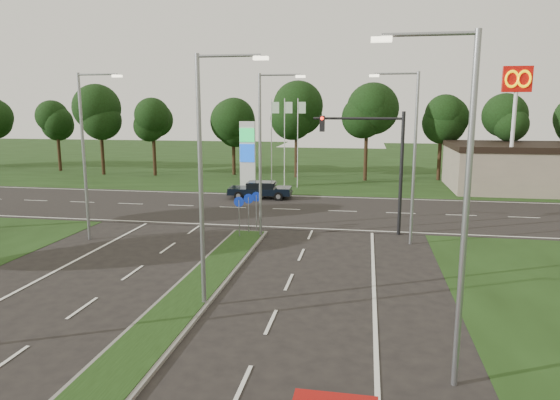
# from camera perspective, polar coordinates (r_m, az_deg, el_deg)

# --- Properties ---
(ground) EXTENTS (160.00, 160.00, 0.00)m
(ground) POSITION_cam_1_polar(r_m,az_deg,el_deg) (14.42, -19.91, -20.10)
(ground) COLOR black
(ground) RESTS_ON ground
(verge_far) EXTENTS (160.00, 50.00, 0.02)m
(verge_far) POSITION_cam_1_polar(r_m,az_deg,el_deg) (66.37, 4.14, 4.26)
(verge_far) COLOR black
(verge_far) RESTS_ON ground
(cross_road) EXTENTS (160.00, 12.00, 0.02)m
(cross_road) POSITION_cam_1_polar(r_m,az_deg,el_deg) (35.99, -0.82, -1.02)
(cross_road) COLOR black
(cross_road) RESTS_ON ground
(median_kerb) EXTENTS (2.00, 26.00, 0.12)m
(median_kerb) POSITION_cam_1_polar(r_m,az_deg,el_deg) (17.56, -13.32, -13.77)
(median_kerb) COLOR slate
(median_kerb) RESTS_ON ground
(commercial_building) EXTENTS (16.00, 9.00, 4.00)m
(commercial_building) POSITION_cam_1_polar(r_m,az_deg,el_deg) (49.43, 28.06, 3.24)
(commercial_building) COLOR gray
(commercial_building) RESTS_ON ground
(streetlight_median_near) EXTENTS (2.53, 0.22, 9.00)m
(streetlight_median_near) POSITION_cam_1_polar(r_m,az_deg,el_deg) (17.68, -8.48, 3.51)
(streetlight_median_near) COLOR gray
(streetlight_median_near) RESTS_ON ground
(streetlight_median_far) EXTENTS (2.53, 0.22, 9.00)m
(streetlight_median_far) POSITION_cam_1_polar(r_m,az_deg,el_deg) (27.31, -1.88, 6.06)
(streetlight_median_far) COLOR gray
(streetlight_median_far) RESTS_ON ground
(streetlight_left_far) EXTENTS (2.53, 0.22, 9.00)m
(streetlight_left_far) POSITION_cam_1_polar(r_m,az_deg,el_deg) (28.85, -21.23, 5.59)
(streetlight_left_far) COLOR gray
(streetlight_left_far) RESTS_ON ground
(streetlight_right_far) EXTENTS (2.53, 0.22, 9.00)m
(streetlight_right_far) POSITION_cam_1_polar(r_m,az_deg,el_deg) (26.84, 14.73, 5.64)
(streetlight_right_far) COLOR gray
(streetlight_right_far) RESTS_ON ground
(streetlight_right_near) EXTENTS (2.53, 0.22, 9.00)m
(streetlight_right_near) POSITION_cam_1_polar(r_m,az_deg,el_deg) (13.03, 19.73, 0.54)
(streetlight_right_near) COLOR gray
(streetlight_right_near) RESTS_ON ground
(traffic_signal) EXTENTS (5.10, 0.42, 7.00)m
(traffic_signal) POSITION_cam_1_polar(r_m,az_deg,el_deg) (28.77, 11.16, 5.24)
(traffic_signal) COLOR black
(traffic_signal) RESTS_ON ground
(median_signs) EXTENTS (1.16, 1.76, 2.38)m
(median_signs) POSITION_cam_1_polar(r_m,az_deg,el_deg) (28.37, -3.66, -0.66)
(median_signs) COLOR gray
(median_signs) RESTS_ON ground
(gas_pylon) EXTENTS (5.80, 1.26, 8.00)m
(gas_pylon) POSITION_cam_1_polar(r_m,az_deg,el_deg) (45.08, -3.45, 5.40)
(gas_pylon) COLOR silver
(gas_pylon) RESTS_ON ground
(mcdonalds_sign) EXTENTS (2.20, 0.47, 10.40)m
(mcdonalds_sign) POSITION_cam_1_polar(r_m,az_deg,el_deg) (44.15, 25.35, 10.54)
(mcdonalds_sign) COLOR silver
(mcdonalds_sign) RESTS_ON ground
(treeline_far) EXTENTS (6.00, 6.00, 9.90)m
(treeline_far) POSITION_cam_1_polar(r_m,az_deg,el_deg) (51.00, 2.64, 10.09)
(treeline_far) COLOR black
(treeline_far) RESTS_ON ground
(navy_sedan) EXTENTS (5.06, 2.32, 1.36)m
(navy_sedan) POSITION_cam_1_polar(r_m,az_deg,el_deg) (40.07, -2.26, 1.21)
(navy_sedan) COLOR black
(navy_sedan) RESTS_ON ground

